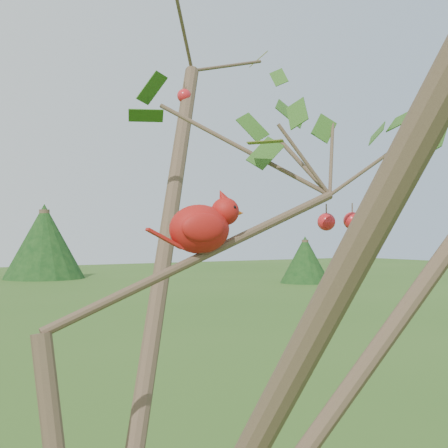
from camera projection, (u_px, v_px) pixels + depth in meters
name	position (u px, v px, depth m)	size (l,w,h in m)	color
crabapple_tree	(112.00, 231.00, 0.98)	(2.35, 2.05, 2.95)	#493527
cardinal	(203.00, 226.00, 1.19)	(0.19, 0.11, 0.14)	red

